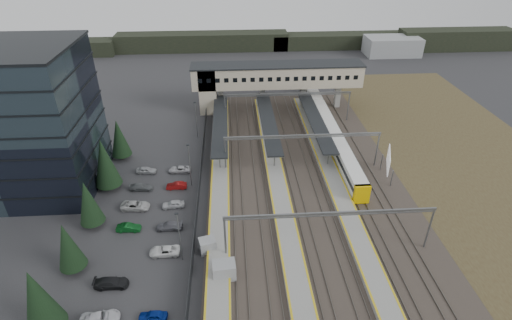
{
  "coord_description": "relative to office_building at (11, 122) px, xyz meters",
  "views": [
    {
      "loc": [
        -0.57,
        -48.37,
        39.95
      ],
      "look_at": [
        3.41,
        11.09,
        4.0
      ],
      "focal_mm": 28.0,
      "sensor_mm": 36.0,
      "label": 1
    }
  ],
  "objects": [
    {
      "name": "scrub_east",
      "position": [
        81.0,
        -7.0,
        -12.16
      ],
      "size": [
        34.0,
        120.0,
        0.06
      ],
      "color": "#453620",
      "rests_on": "ground"
    },
    {
      "name": "conifer_row",
      "position": [
        14.0,
        -15.86,
        -7.36
      ],
      "size": [
        4.42,
        49.82,
        9.5
      ],
      "color": "black",
      "rests_on": "ground"
    },
    {
      "name": "treeline_far",
      "position": [
        59.81,
        80.28,
        -9.24
      ],
      "size": [
        170.0,
        19.0,
        7.0
      ],
      "color": "black",
      "rests_on": "ground"
    },
    {
      "name": "rail_corridor",
      "position": [
        45.34,
        -7.0,
        -11.9
      ],
      "size": [
        34.0,
        90.0,
        0.92
      ],
      "color": "#38312A",
      "rests_on": "ground"
    },
    {
      "name": "car_park",
      "position": [
        22.47,
        -19.08,
        -11.59
      ],
      "size": [
        10.68,
        44.58,
        1.28
      ],
      "color": "#A3A3A7",
      "rests_on": "ground"
    },
    {
      "name": "fence",
      "position": [
        29.5,
        -7.0,
        -11.19
      ],
      "size": [
        0.08,
        90.0,
        2.0
      ],
      "color": "#26282B",
      "rests_on": "ground"
    },
    {
      "name": "relay_cabin_near",
      "position": [
        33.77,
        -23.59,
        -10.96
      ],
      "size": [
        3.13,
        2.42,
        2.46
      ],
      "color": "gray",
      "rests_on": "ground"
    },
    {
      "name": "train",
      "position": [
        56.0,
        17.3,
        -10.33
      ],
      "size": [
        2.6,
        54.28,
        3.27
      ],
      "color": "white",
      "rests_on": "ground"
    },
    {
      "name": "footbridge",
      "position": [
        43.7,
        30.0,
        -4.26
      ],
      "size": [
        40.4,
        6.4,
        11.2
      ],
      "color": "#B4AC90",
      "rests_on": "ground"
    },
    {
      "name": "lampposts",
      "position": [
        28.0,
        -10.75,
        -7.86
      ],
      "size": [
        0.5,
        53.25,
        8.07
      ],
      "color": "slate",
      "rests_on": "ground"
    },
    {
      "name": "relay_cabin_far",
      "position": [
        31.44,
        -18.56,
        -11.18
      ],
      "size": [
        2.61,
        2.35,
        2.03
      ],
      "color": "gray",
      "rests_on": "ground"
    },
    {
      "name": "gantries",
      "position": [
        48.0,
        -9.0,
        -6.2
      ],
      "size": [
        28.4,
        62.28,
        7.17
      ],
      "color": "slate",
      "rests_on": "ground"
    },
    {
      "name": "ground",
      "position": [
        36.0,
        -12.0,
        -12.19
      ],
      "size": [
        220.0,
        220.0,
        0.0
      ],
      "primitive_type": "plane",
      "color": "#2B2B2D",
      "rests_on": "ground"
    },
    {
      "name": "canopies",
      "position": [
        43.0,
        15.0,
        -8.27
      ],
      "size": [
        23.1,
        30.0,
        3.28
      ],
      "color": "black",
      "rests_on": "ground"
    },
    {
      "name": "billboard",
      "position": [
        62.65,
        -2.16,
        -8.53
      ],
      "size": [
        2.18,
        6.01,
        5.41
      ],
      "color": "slate",
      "rests_on": "ground"
    },
    {
      "name": "office_building",
      "position": [
        0.0,
        0.0,
        0.0
      ],
      "size": [
        24.3,
        18.3,
        24.3
      ],
      "color": "#34454E",
      "rests_on": "ground"
    }
  ]
}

